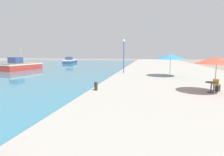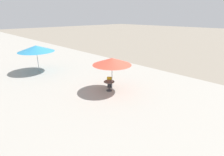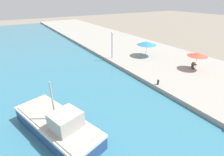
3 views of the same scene
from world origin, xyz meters
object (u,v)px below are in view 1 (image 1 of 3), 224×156
at_px(cafe_umbrella_pink, 217,60).
at_px(cafe_umbrella_white, 171,57).
at_px(fishing_boat_far, 21,66).
at_px(cafe_table, 211,85).
at_px(lamppost, 124,50).
at_px(cafe_chair_left, 217,87).
at_px(fishing_boat_distant, 70,61).
at_px(mooring_bollard, 96,86).

relative_size(cafe_umbrella_pink, cafe_umbrella_white, 0.82).
distance_m(fishing_boat_far, cafe_table, 32.52).
distance_m(fishing_boat_far, lamppost, 21.48).
relative_size(fishing_boat_far, cafe_chair_left, 8.80).
relative_size(fishing_boat_far, lamppost, 1.76).
bearing_deg(fishing_boat_far, cafe_umbrella_pink, -19.33).
relative_size(cafe_umbrella_white, cafe_chair_left, 3.78).
xyz_separation_m(cafe_umbrella_white, cafe_table, (1.78, -8.46, -1.79)).
bearing_deg(fishing_boat_far, cafe_chair_left, -18.07).
bearing_deg(fishing_boat_distant, cafe_chair_left, -64.21).
xyz_separation_m(fishing_boat_far, lamppost, (20.57, -5.57, 2.74)).
bearing_deg(mooring_bollard, fishing_boat_far, 139.57).
bearing_deg(cafe_umbrella_white, lamppost, 159.38).
xyz_separation_m(cafe_chair_left, lamppost, (-8.14, 10.16, 2.77)).
distance_m(cafe_table, mooring_bollard, 8.15).
height_order(cafe_umbrella_white, mooring_bollard, cafe_umbrella_white).
height_order(fishing_boat_distant, cafe_table, fishing_boat_distant).
bearing_deg(cafe_table, fishing_boat_distant, 126.31).
bearing_deg(cafe_umbrella_white, fishing_boat_distant, 131.31).
bearing_deg(mooring_bollard, cafe_umbrella_white, 55.94).
xyz_separation_m(cafe_umbrella_white, lamppost, (-5.83, 2.19, 0.77)).
bearing_deg(lamppost, cafe_chair_left, -51.30).
distance_m(mooring_bollard, lamppost, 11.87).
height_order(mooring_bollard, lamppost, lamppost).
relative_size(fishing_boat_distant, cafe_umbrella_pink, 3.32).
height_order(cafe_table, cafe_chair_left, cafe_chair_left).
distance_m(fishing_boat_distant, mooring_bollard, 45.15).
relative_size(cafe_umbrella_pink, lamppost, 0.62).
distance_m(cafe_umbrella_pink, cafe_table, 1.74).
bearing_deg(cafe_chair_left, lamppost, 175.70).
distance_m(cafe_umbrella_white, mooring_bollard, 11.45).
bearing_deg(fishing_boat_distant, cafe_umbrella_pink, -64.99).
relative_size(fishing_boat_distant, cafe_umbrella_white, 2.72).
bearing_deg(fishing_boat_distant, mooring_bollard, -74.04).
relative_size(mooring_bollard, lamppost, 0.14).
distance_m(cafe_umbrella_pink, mooring_bollard, 8.52).
distance_m(fishing_boat_distant, cafe_chair_left, 48.60).
distance_m(cafe_umbrella_white, cafe_table, 8.83).
bearing_deg(cafe_table, mooring_bollard, -173.79).
height_order(fishing_boat_distant, lamppost, lamppost).
xyz_separation_m(cafe_umbrella_pink, cafe_chair_left, (0.36, 0.62, -1.94)).
bearing_deg(fishing_boat_distant, lamppost, -64.78).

